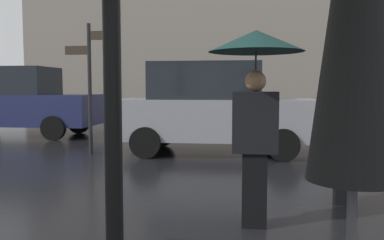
{
  "coord_description": "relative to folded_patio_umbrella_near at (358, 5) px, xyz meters",
  "views": [
    {
      "loc": [
        1.06,
        -2.63,
        1.41
      ],
      "look_at": [
        0.27,
        3.67,
        0.9
      ],
      "focal_mm": 38.2,
      "sensor_mm": 36.0,
      "label": 1
    }
  ],
  "objects": [
    {
      "name": "parked_car_left",
      "position": [
        -1.06,
        7.13,
        -0.74
      ],
      "size": [
        4.16,
        1.85,
        1.93
      ],
      "rotation": [
        0.0,
        0.0,
        3.14
      ],
      "color": "gray",
      "rests_on": "ground"
    },
    {
      "name": "pedestrian_with_umbrella",
      "position": [
        -0.3,
        2.49,
        -0.18
      ],
      "size": [
        0.94,
        0.94,
        1.97
      ],
      "rotation": [
        0.0,
        0.0,
        2.83
      ],
      "color": "black",
      "rests_on": "ground"
    },
    {
      "name": "pedestrian_with_bag",
      "position": [
        0.83,
        3.43,
        -0.81
      ],
      "size": [
        0.49,
        0.24,
        1.6
      ],
      "rotation": [
        0.0,
        0.0,
        2.37
      ],
      "color": "black",
      "rests_on": "ground"
    },
    {
      "name": "folded_patio_umbrella_near",
      "position": [
        0.0,
        0.0,
        0.0
      ],
      "size": [
        0.45,
        0.45,
        2.57
      ],
      "color": "black",
      "rests_on": "ground"
    },
    {
      "name": "parked_car_right",
      "position": [
        -7.01,
        9.54,
        -0.7
      ],
      "size": [
        4.6,
        1.89,
        2.0
      ],
      "rotation": [
        0.0,
        0.0,
        -0.29
      ],
      "color": "#1E234C",
      "rests_on": "ground"
    },
    {
      "name": "street_signpost",
      "position": [
        -3.61,
        6.65,
        -0.04
      ],
      "size": [
        1.08,
        0.08,
        2.74
      ],
      "color": "black",
      "rests_on": "ground"
    }
  ]
}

